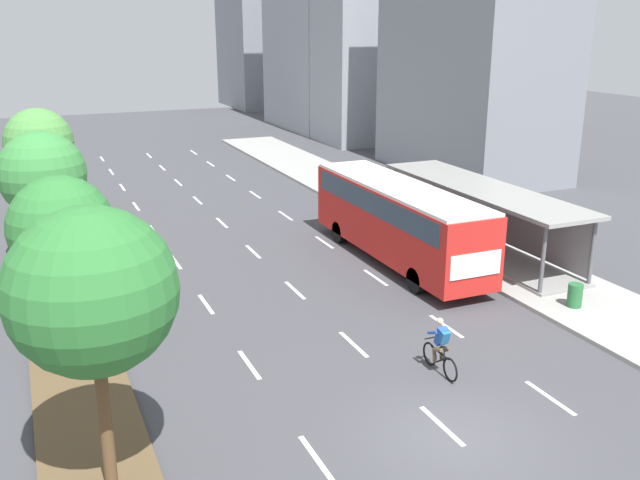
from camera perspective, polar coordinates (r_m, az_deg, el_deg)
ground_plane at (r=18.31m, az=11.01°, el=-15.62°), size 140.00×140.00×0.00m
median_strip at (r=33.93m, az=-21.06°, el=-0.63°), size 2.60×52.00×0.12m
sidewalk_right at (r=38.55m, az=5.83°, el=2.57°), size 4.50×52.00×0.15m
lane_divider_left at (r=33.10m, az=-12.64°, el=-0.40°), size 0.14×48.25×0.01m
lane_divider_center at (r=33.86m, az=-6.83°, el=0.31°), size 0.14×48.25×0.01m
lane_divider_right at (r=34.96m, az=-1.34°, el=0.98°), size 0.14×48.25×0.01m
bus_shelter at (r=31.81m, az=13.32°, el=2.33°), size 2.90×12.01×2.86m
bus at (r=29.70m, az=6.35°, el=2.03°), size 2.54×11.29×3.37m
cyclist at (r=20.86m, az=9.82°, el=-8.71°), size 0.46×1.82×1.71m
median_tree_nearest at (r=14.82m, az=-18.12°, el=-4.06°), size 3.52×3.52×6.33m
median_tree_second at (r=23.07m, az=-20.36°, el=0.92°), size 3.26×3.26×5.29m
median_tree_third at (r=31.21m, az=-21.74°, el=4.99°), size 3.60×3.60×5.53m
median_tree_fourth at (r=39.46m, az=-21.97°, el=7.40°), size 3.52×3.52×5.54m
trash_bin at (r=26.52m, az=20.09°, el=-4.26°), size 0.52×0.52×0.85m
building_near_right at (r=48.17m, az=12.42°, el=14.41°), size 7.10×13.32×15.40m
building_mid_right at (r=62.01m, az=4.53°, el=18.30°), size 10.30×9.07×21.82m
building_far_right at (r=69.22m, az=0.99°, el=17.21°), size 9.85×12.12×19.31m
building_tall_right at (r=86.96m, az=-5.46°, el=18.63°), size 6.29×11.35×23.71m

